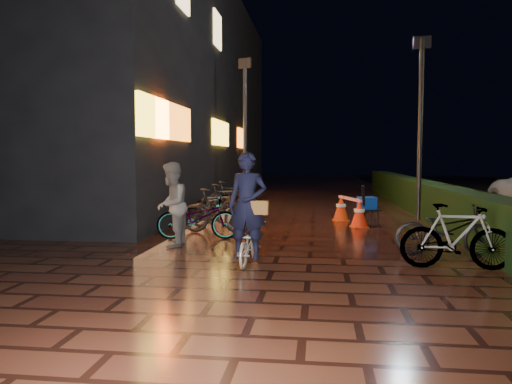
# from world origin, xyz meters

# --- Properties ---
(ground) EXTENTS (80.00, 80.00, 0.00)m
(ground) POSITION_xyz_m (0.00, 0.00, 0.00)
(ground) COLOR #381911
(ground) RESTS_ON ground
(hedge) EXTENTS (0.70, 20.00, 1.00)m
(hedge) POSITION_xyz_m (3.30, 8.00, 0.50)
(hedge) COLOR black
(hedge) RESTS_ON ground
(bystander_person) EXTENTS (0.65, 0.82, 1.64)m
(bystander_person) POSITION_xyz_m (-2.67, 0.18, 0.82)
(bystander_person) COLOR #5F5F62
(bystander_person) RESTS_ON ground
(storefront_block) EXTENTS (12.09, 22.00, 9.00)m
(storefront_block) POSITION_xyz_m (-9.50, 11.50, 4.50)
(storefront_block) COLOR black
(storefront_block) RESTS_ON ground
(lamp_post_hedge) EXTENTS (0.48, 0.15, 5.02)m
(lamp_post_hedge) POSITION_xyz_m (2.91, 5.21, 2.76)
(lamp_post_hedge) COLOR black
(lamp_post_hedge) RESTS_ON ground
(lamp_post_sf) EXTENTS (0.47, 0.26, 5.07)m
(lamp_post_sf) POSITION_xyz_m (-2.37, 7.83, 2.79)
(lamp_post_sf) COLOR black
(lamp_post_sf) RESTS_ON ground
(cyclist) EXTENTS (0.67, 1.29, 1.81)m
(cyclist) POSITION_xyz_m (-0.98, -1.26, 0.67)
(cyclist) COLOR silver
(cyclist) RESTS_ON ground
(traffic_barrier) EXTENTS (0.87, 1.70, 0.69)m
(traffic_barrier) POSITION_xyz_m (0.94, 3.97, 0.34)
(traffic_barrier) COLOR #FC290D
(traffic_barrier) RESTS_ON ground
(cart_assembly) EXTENTS (0.68, 0.72, 1.05)m
(cart_assembly) POSITION_xyz_m (1.34, 3.60, 0.54)
(cart_assembly) COLOR black
(cart_assembly) RESTS_ON ground
(parked_bikes_storefront) EXTENTS (1.99, 4.89, 1.01)m
(parked_bikes_storefront) POSITION_xyz_m (-2.29, 3.31, 0.48)
(parked_bikes_storefront) COLOR black
(parked_bikes_storefront) RESTS_ON ground
(parked_bikes_hedge) EXTENTS (1.85, 1.71, 1.01)m
(parked_bikes_hedge) POSITION_xyz_m (2.31, -0.60, 0.48)
(parked_bikes_hedge) COLOR black
(parked_bikes_hedge) RESTS_ON ground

